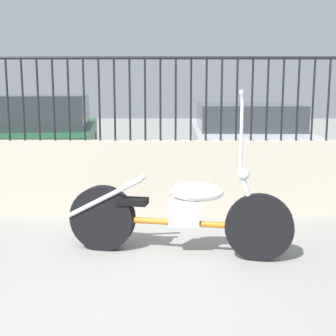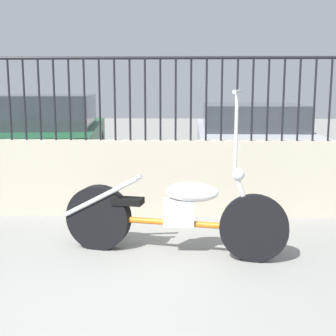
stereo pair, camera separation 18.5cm
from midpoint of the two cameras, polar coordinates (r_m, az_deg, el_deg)
The scene contains 6 objects.
ground_plane at distance 3.47m, azimuth -7.57°, elevation -16.68°, with size 40.00×40.00×0.00m, color gray.
low_wall at distance 5.67m, azimuth -3.60°, elevation -1.22°, with size 8.44×0.18×0.92m.
fence_railing at distance 5.56m, azimuth -3.72°, elevation 9.81°, with size 8.44×0.04×0.98m.
motorcycle_orange at distance 4.36m, azimuth 0.55°, elevation -5.63°, with size 2.08×0.67×1.53m.
car_green at distance 8.60m, azimuth -13.87°, elevation 3.94°, with size 2.28×4.47×1.40m.
car_silver at distance 8.39m, azimuth 10.58°, elevation 3.55°, with size 1.88×4.21×1.26m.
Camera 2 is at (0.63, -3.06, 1.55)m, focal length 50.00 mm.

